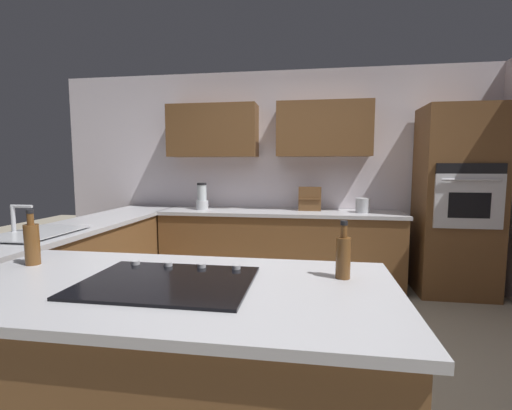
{
  "coord_description": "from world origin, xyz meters",
  "views": [
    {
      "loc": [
        -0.28,
        2.54,
        1.43
      ],
      "look_at": [
        0.32,
        -1.32,
        1.01
      ],
      "focal_mm": 25.43,
      "sensor_mm": 36.0,
      "label": 1
    }
  ],
  "objects_px": {
    "spice_rack": "(310,199)",
    "second_bottle": "(343,256)",
    "oil_bottle": "(32,243)",
    "sink_unit": "(36,232)",
    "kettle": "(363,205)",
    "wall_oven": "(457,202)",
    "blender": "(202,198)",
    "cooktop": "(168,281)"
  },
  "relations": [
    {
      "from": "sink_unit",
      "to": "wall_oven",
      "type": "bearing_deg",
      "value": -154.09
    },
    {
      "from": "cooktop",
      "to": "blender",
      "type": "distance_m",
      "value": 2.82
    },
    {
      "from": "sink_unit",
      "to": "blender",
      "type": "xyz_separation_m",
      "value": [
        -0.78,
        -1.78,
        0.12
      ]
    },
    {
      "from": "blender",
      "to": "spice_rack",
      "type": "height_order",
      "value": "blender"
    },
    {
      "from": "blender",
      "to": "second_bottle",
      "type": "bearing_deg",
      "value": 120.29
    },
    {
      "from": "blender",
      "to": "spice_rack",
      "type": "relative_size",
      "value": 1.15
    },
    {
      "from": "wall_oven",
      "to": "cooktop",
      "type": "distance_m",
      "value": 3.52
    },
    {
      "from": "blender",
      "to": "spice_rack",
      "type": "bearing_deg",
      "value": -175.94
    },
    {
      "from": "second_bottle",
      "to": "cooktop",
      "type": "bearing_deg",
      "value": 14.05
    },
    {
      "from": "spice_rack",
      "to": "second_bottle",
      "type": "bearing_deg",
      "value": 93.87
    },
    {
      "from": "wall_oven",
      "to": "blender",
      "type": "relative_size",
      "value": 6.37
    },
    {
      "from": "sink_unit",
      "to": "cooktop",
      "type": "xyz_separation_m",
      "value": [
        -1.46,
        0.95,
        -0.01
      ]
    },
    {
      "from": "blender",
      "to": "spice_rack",
      "type": "xyz_separation_m",
      "value": [
        -1.3,
        -0.09,
        0.0
      ]
    },
    {
      "from": "sink_unit",
      "to": "spice_rack",
      "type": "distance_m",
      "value": 2.8
    },
    {
      "from": "wall_oven",
      "to": "cooktop",
      "type": "relative_size",
      "value": 2.73
    },
    {
      "from": "blender",
      "to": "second_bottle",
      "type": "distance_m",
      "value": 2.93
    },
    {
      "from": "blender",
      "to": "kettle",
      "type": "distance_m",
      "value": 1.9
    },
    {
      "from": "spice_rack",
      "to": "wall_oven",
      "type": "bearing_deg",
      "value": 176.99
    },
    {
      "from": "cooktop",
      "to": "blender",
      "type": "xyz_separation_m",
      "value": [
        0.69,
        -2.73,
        0.13
      ]
    },
    {
      "from": "sink_unit",
      "to": "cooktop",
      "type": "height_order",
      "value": "sink_unit"
    },
    {
      "from": "oil_bottle",
      "to": "second_bottle",
      "type": "relative_size",
      "value": 1.09
    },
    {
      "from": "wall_oven",
      "to": "blender",
      "type": "distance_m",
      "value": 2.9
    },
    {
      "from": "oil_bottle",
      "to": "second_bottle",
      "type": "xyz_separation_m",
      "value": [
        -1.63,
        -0.01,
        -0.01
      ]
    },
    {
      "from": "spice_rack",
      "to": "oil_bottle",
      "type": "relative_size",
      "value": 0.95
    },
    {
      "from": "sink_unit",
      "to": "kettle",
      "type": "xyz_separation_m",
      "value": [
        -2.68,
        -1.78,
        0.06
      ]
    },
    {
      "from": "oil_bottle",
      "to": "wall_oven",
      "type": "bearing_deg",
      "value": -140.16
    },
    {
      "from": "sink_unit",
      "to": "kettle",
      "type": "bearing_deg",
      "value": -146.41
    },
    {
      "from": "sink_unit",
      "to": "second_bottle",
      "type": "height_order",
      "value": "second_bottle"
    },
    {
      "from": "kettle",
      "to": "second_bottle",
      "type": "bearing_deg",
      "value": 80.51
    },
    {
      "from": "kettle",
      "to": "second_bottle",
      "type": "distance_m",
      "value": 2.56
    },
    {
      "from": "sink_unit",
      "to": "kettle",
      "type": "distance_m",
      "value": 3.22
    },
    {
      "from": "spice_rack",
      "to": "kettle",
      "type": "xyz_separation_m",
      "value": [
        -0.6,
        0.09,
        -0.06
      ]
    },
    {
      "from": "kettle",
      "to": "sink_unit",
      "type": "bearing_deg",
      "value": 33.59
    },
    {
      "from": "oil_bottle",
      "to": "spice_rack",
      "type": "bearing_deg",
      "value": -118.93
    },
    {
      "from": "blender",
      "to": "kettle",
      "type": "height_order",
      "value": "blender"
    },
    {
      "from": "kettle",
      "to": "oil_bottle",
      "type": "relative_size",
      "value": 0.55
    },
    {
      "from": "cooktop",
      "to": "spice_rack",
      "type": "xyz_separation_m",
      "value": [
        -0.61,
        -2.82,
        0.13
      ]
    },
    {
      "from": "sink_unit",
      "to": "kettle",
      "type": "height_order",
      "value": "sink_unit"
    },
    {
      "from": "spice_rack",
      "to": "second_bottle",
      "type": "relative_size",
      "value": 1.03
    },
    {
      "from": "wall_oven",
      "to": "second_bottle",
      "type": "relative_size",
      "value": 7.54
    },
    {
      "from": "second_bottle",
      "to": "blender",
      "type": "bearing_deg",
      "value": -59.71
    },
    {
      "from": "wall_oven",
      "to": "spice_rack",
      "type": "height_order",
      "value": "wall_oven"
    }
  ]
}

